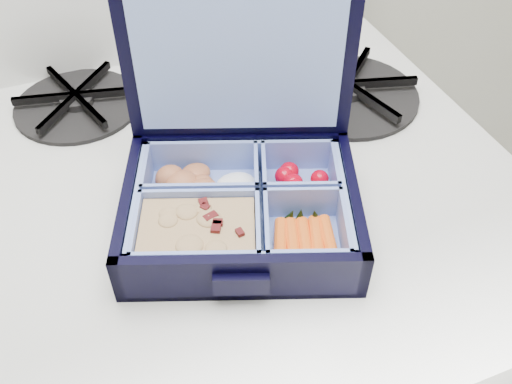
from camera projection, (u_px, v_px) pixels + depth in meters
name	position (u px, v px, depth m)	size (l,w,h in m)	color
stove	(235.00, 373.00, 0.97)	(0.63, 0.63, 0.95)	silver
bento_box	(241.00, 209.00, 0.56)	(0.22, 0.18, 0.05)	black
burner_grate	(347.00, 88.00, 0.73)	(0.18, 0.18, 0.03)	black
burner_grate_rear	(77.00, 101.00, 0.71)	(0.16, 0.16, 0.02)	black
fork	(307.00, 131.00, 0.68)	(0.02, 0.17, 0.01)	#AFAEBB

